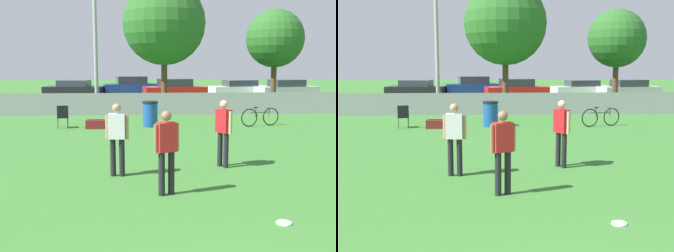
{
  "view_description": "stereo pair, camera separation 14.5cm",
  "coord_description": "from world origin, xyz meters",
  "views": [
    {
      "loc": [
        -1.06,
        -2.78,
        2.64
      ],
      "look_at": [
        -0.43,
        7.52,
        1.05
      ],
      "focal_mm": 45.0,
      "sensor_mm": 36.0,
      "label": 1
    },
    {
      "loc": [
        -0.91,
        -2.79,
        2.64
      ],
      "look_at": [
        -0.43,
        7.52,
        1.05
      ],
      "focal_mm": 45.0,
      "sensor_mm": 36.0,
      "label": 2
    }
  ],
  "objects": [
    {
      "name": "bicycle_sideline",
      "position": [
        3.78,
        14.08,
        0.38
      ],
      "size": [
        1.7,
        0.59,
        0.8
      ],
      "rotation": [
        0.0,
        0.0,
        0.27
      ],
      "color": "black",
      "rests_on": "ground_plane"
    },
    {
      "name": "tree_far_right",
      "position": [
        6.56,
        21.31,
        3.92
      ],
      "size": [
        3.3,
        3.3,
        5.59
      ],
      "color": "brown",
      "rests_on": "ground_plane"
    },
    {
      "name": "frisbee_disc",
      "position": [
        1.25,
        3.67,
        0.01
      ],
      "size": [
        0.26,
        0.26,
        0.03
      ],
      "color": "white",
      "rests_on": "ground_plane"
    },
    {
      "name": "player_defender_red",
      "position": [
        -0.59,
        5.31,
        0.97
      ],
      "size": [
        0.51,
        0.34,
        1.69
      ],
      "rotation": [
        0.0,
        0.0,
        0.36
      ],
      "color": "black",
      "rests_on": "ground_plane"
    },
    {
      "name": "gear_bag_sideline",
      "position": [
        -2.93,
        13.89,
        0.17
      ],
      "size": [
        0.74,
        0.41,
        0.36
      ],
      "color": "maroon",
      "rests_on": "ground_plane"
    },
    {
      "name": "player_thrower_red",
      "position": [
        0.96,
        7.47,
        0.97
      ],
      "size": [
        0.39,
        0.46,
        1.69
      ],
      "rotation": [
        0.0,
        0.0,
        -0.97
      ],
      "color": "black",
      "rests_on": "ground_plane"
    },
    {
      "name": "folding_chair_sideline",
      "position": [
        -4.22,
        14.0,
        0.52
      ],
      "size": [
        0.52,
        0.52,
        0.92
      ],
      "rotation": [
        0.0,
        0.0,
        3.36
      ],
      "color": "#333338",
      "rests_on": "ground_plane"
    },
    {
      "name": "parked_car_blue",
      "position": [
        -1.87,
        29.75,
        0.73
      ],
      "size": [
        4.5,
        2.5,
        1.51
      ],
      "rotation": [
        0.0,
        0.0,
        0.17
      ],
      "color": "black",
      "rests_on": "ground_plane"
    },
    {
      "name": "parked_car_red",
      "position": [
        1.2,
        26.32,
        0.7
      ],
      "size": [
        4.49,
        2.41,
        1.45
      ],
      "rotation": [
        0.0,
        0.0,
        0.16
      ],
      "color": "black",
      "rests_on": "ground_plane"
    },
    {
      "name": "fence_backline",
      "position": [
        0.0,
        18.0,
        0.55
      ],
      "size": [
        27.17,
        0.07,
        1.21
      ],
      "color": "gray",
      "rests_on": "ground_plane"
    },
    {
      "name": "parked_car_white",
      "position": [
        6.2,
        28.17,
        0.64
      ],
      "size": [
        4.59,
        2.45,
        1.28
      ],
      "rotation": [
        0.0,
        0.0,
        0.18
      ],
      "color": "black",
      "rests_on": "ground_plane"
    },
    {
      "name": "parked_car_dark",
      "position": [
        -6.05,
        28.51,
        0.65
      ],
      "size": [
        4.44,
        2.31,
        1.29
      ],
      "rotation": [
        0.0,
        0.0,
        -0.13
      ],
      "color": "black",
      "rests_on": "ground_plane"
    },
    {
      "name": "tree_near_pole",
      "position": [
        0.12,
        19.7,
        4.6
      ],
      "size": [
        4.35,
        4.35,
        6.78
      ],
      "color": "brown",
      "rests_on": "ground_plane"
    },
    {
      "name": "trash_bin",
      "position": [
        -0.74,
        14.23,
        0.52
      ],
      "size": [
        0.63,
        0.63,
        1.04
      ],
      "color": "#194C99",
      "rests_on": "ground_plane"
    },
    {
      "name": "player_receiver_white",
      "position": [
        -1.64,
        6.77,
        0.97
      ],
      "size": [
        0.54,
        0.25,
        1.69
      ],
      "rotation": [
        0.0,
        0.0,
        -0.09
      ],
      "color": "black",
      "rests_on": "ground_plane"
    },
    {
      "name": "parked_car_silver",
      "position": [
        9.32,
        26.97,
        0.66
      ],
      "size": [
        4.59,
        2.59,
        1.35
      ],
      "rotation": [
        0.0,
        0.0,
        0.2
      ],
      "color": "black",
      "rests_on": "ground_plane"
    },
    {
      "name": "light_pole",
      "position": [
        -3.43,
        19.4,
        5.45
      ],
      "size": [
        0.9,
        0.36,
        9.36
      ],
      "color": "#9E9EA3",
      "rests_on": "ground_plane"
    }
  ]
}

